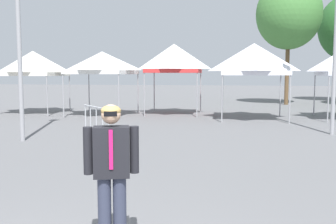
{
  "coord_description": "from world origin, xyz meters",
  "views": [
    {
      "loc": [
        1.4,
        -3.3,
        2.13
      ],
      "look_at": [
        -0.0,
        4.97,
        1.3
      ],
      "focal_mm": 41.01,
      "sensor_mm": 36.0,
      "label": 1
    }
  ],
  "objects": [
    {
      "name": "canopy_tent_behind_right",
      "position": [
        -5.21,
        15.59,
        2.7
      ],
      "size": [
        3.23,
        3.23,
        3.27
      ],
      "color": "#9E9EA3",
      "rests_on": "ground"
    },
    {
      "name": "canopy_tent_behind_center",
      "position": [
        -1.68,
        16.79,
        2.95
      ],
      "size": [
        2.82,
        2.82,
        3.71
      ],
      "color": "#9E9EA3",
      "rests_on": "ground"
    },
    {
      "name": "canopy_tent_left_of_center",
      "position": [
        2.35,
        15.13,
        2.81
      ],
      "size": [
        3.08,
        3.08,
        3.56
      ],
      "color": "#9E9EA3",
      "rests_on": "ground"
    },
    {
      "name": "crowd_barrier_by_lift",
      "position": [
        -3.01,
        8.64,
        0.75
      ],
      "size": [
        1.45,
        1.59,
        1.08
      ],
      "color": "#B7BABF",
      "rests_on": "ground"
    },
    {
      "name": "person_foreground",
      "position": [
        -0.0,
        0.97,
        1.03
      ],
      "size": [
        0.63,
        0.35,
        1.78
      ],
      "color": "#33384C",
      "rests_on": "ground"
    },
    {
      "name": "canopy_tent_far_left",
      "position": [
        -9.29,
        16.06,
        2.7
      ],
      "size": [
        3.13,
        3.13,
        3.37
      ],
      "color": "#9E9EA3",
      "rests_on": "ground"
    },
    {
      "name": "tree_behind_tents_left",
      "position": [
        5.1,
        24.48,
        6.23
      ],
      "size": [
        4.42,
        4.42,
        8.67
      ],
      "color": "brown",
      "rests_on": "ground"
    }
  ]
}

